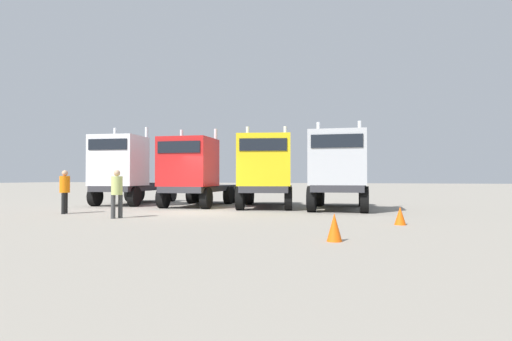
{
  "coord_description": "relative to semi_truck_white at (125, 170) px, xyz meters",
  "views": [
    {
      "loc": [
        7.57,
        -15.95,
        1.47
      ],
      "look_at": [
        1.33,
        4.41,
        1.86
      ],
      "focal_mm": 28.87,
      "sensor_mm": 36.0,
      "label": 1
    }
  ],
  "objects": [
    {
      "name": "traffic_cone_mid",
      "position": [
        12.28,
        -9.6,
        -1.56
      ],
      "size": [
        0.36,
        0.36,
        0.65
      ],
      "primitive_type": "cone",
      "color": "#F2590C",
      "rests_on": "ground"
    },
    {
      "name": "visitor_with_camera",
      "position": [
        4.08,
        -6.4,
        -0.86
      ],
      "size": [
        0.54,
        0.54,
        1.76
      ],
      "rotation": [
        0.0,
        0.0,
        2.65
      ],
      "color": "#3B3B3B",
      "rests_on": "ground"
    },
    {
      "name": "semi_truck_red",
      "position": [
        4.17,
        -0.22,
        -0.09
      ],
      "size": [
        3.01,
        6.27,
        4.03
      ],
      "rotation": [
        0.0,
        0.0,
        -1.49
      ],
      "color": "#333338",
      "rests_on": "ground"
    },
    {
      "name": "visitor_in_hivis",
      "position": [
        0.87,
        -5.42,
        -0.85
      ],
      "size": [
        0.53,
        0.53,
        1.79
      ],
      "rotation": [
        0.0,
        0.0,
        3.57
      ],
      "color": "black",
      "rests_on": "ground"
    },
    {
      "name": "semi_truck_white",
      "position": [
        0.0,
        0.0,
        0.0
      ],
      "size": [
        3.22,
        6.42,
        4.28
      ],
      "rotation": [
        0.0,
        0.0,
        -1.45
      ],
      "color": "#333338",
      "rests_on": "ground"
    },
    {
      "name": "semi_truck_yellow",
      "position": [
        7.95,
        -0.06,
        -0.06
      ],
      "size": [
        3.8,
        6.67,
        4.06
      ],
      "rotation": [
        0.0,
        0.0,
        -1.35
      ],
      "color": "#333338",
      "rests_on": "ground"
    },
    {
      "name": "ground",
      "position": [
        5.77,
        -3.32,
        -1.89
      ],
      "size": [
        200.0,
        200.0,
        0.0
      ],
      "primitive_type": "plane",
      "color": "gray"
    },
    {
      "name": "semi_truck_silver",
      "position": [
        11.46,
        -0.34,
        -0.05
      ],
      "size": [
        2.92,
        6.37,
        4.11
      ],
      "rotation": [
        0.0,
        0.0,
        -1.51
      ],
      "color": "#333338",
      "rests_on": "ground"
    },
    {
      "name": "traffic_cone_near",
      "position": [
        13.88,
        -5.61,
        -1.6
      ],
      "size": [
        0.36,
        0.36,
        0.57
      ],
      "primitive_type": "cone",
      "color": "#F2590C",
      "rests_on": "ground"
    }
  ]
}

